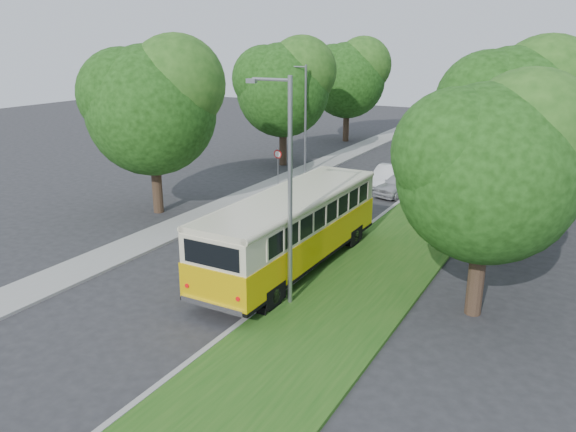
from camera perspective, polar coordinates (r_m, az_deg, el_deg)
The scene contains 13 objects.
ground at distance 24.35m, azimuth -5.89°, elevation -4.50°, with size 120.00×120.00×0.00m, color #28282B.
curb at distance 26.84m, azimuth 6.58°, elevation -2.24°, with size 0.20×70.00×0.15m, color gray.
grass_verge at distance 26.11m, azimuth 11.35°, elevation -3.07°, with size 4.50×70.00×0.13m, color #215215.
sidewalk at distance 30.81m, azimuth -7.99°, elevation 0.28°, with size 2.20×70.00×0.12m, color gray.
treeline at distance 37.91m, azimuth 13.97°, elevation 12.20°, with size 24.27×41.91×9.46m.
lamppost_near at distance 18.84m, azimuth -0.03°, elevation 3.02°, with size 1.71×0.16×8.00m.
lamppost_far at distance 39.08m, azimuth 1.66°, elevation 10.16°, with size 1.71×0.16×7.50m.
warning_sign at distance 35.89m, azimuth -1.05°, elevation 5.62°, with size 0.56×0.10×2.50m.
vintage_bus at distance 22.79m, azimuth 0.44°, elevation -1.58°, with size 2.83×10.99×3.27m, color #E4B707, non-canonical shape.
car_silver at distance 34.91m, azimuth 11.32°, elevation 3.19°, with size 1.58×3.93×1.34m, color #B6B6BB.
car_white at distance 36.91m, azimuth 10.10°, elevation 4.03°, with size 1.42×4.07×1.34m, color white.
car_blue at distance 39.33m, azimuth 13.46°, elevation 4.72°, with size 2.03×5.00×1.45m, color navy.
car_grey at distance 46.48m, azimuth 15.27°, elevation 6.47°, with size 2.32×5.04×1.40m, color #4F5056.
Camera 1 is at (13.02, -18.48, 9.06)m, focal length 35.00 mm.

